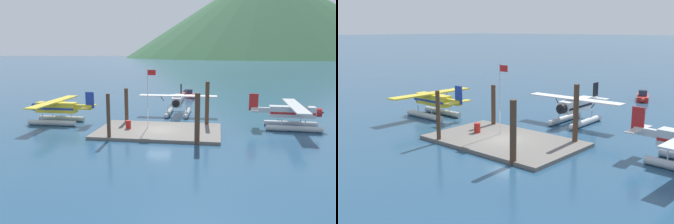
# 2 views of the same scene
# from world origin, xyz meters

# --- Properties ---
(ground_plane) EXTENTS (1200.00, 1200.00, 0.00)m
(ground_plane) POSITION_xyz_m (0.00, 0.00, 0.00)
(ground_plane) COLOR navy
(dock_platform) EXTENTS (12.97, 8.10, 0.30)m
(dock_platform) POSITION_xyz_m (0.00, 0.00, 0.15)
(dock_platform) COLOR #66605B
(dock_platform) RESTS_ON ground
(piling_near_left) EXTENTS (0.36, 0.36, 4.53)m
(piling_near_left) POSITION_xyz_m (-4.22, -3.72, 2.26)
(piling_near_left) COLOR #4C3323
(piling_near_left) RESTS_ON ground
(piling_near_right) EXTENTS (0.49, 0.49, 4.77)m
(piling_near_right) POSITION_xyz_m (4.30, -3.87, 2.38)
(piling_near_right) COLOR #4C3323
(piling_near_right) RESTS_ON ground
(piling_far_left) EXTENTS (0.43, 0.43, 4.24)m
(piling_far_left) POSITION_xyz_m (-4.49, 3.47, 2.12)
(piling_far_left) COLOR #4C3323
(piling_far_left) RESTS_ON ground
(piling_far_right) EXTENTS (0.45, 0.45, 5.16)m
(piling_far_right) POSITION_xyz_m (4.92, 3.49, 2.58)
(piling_far_right) COLOR #4C3323
(piling_far_right) RESTS_ON ground
(flagpole) EXTENTS (0.95, 0.10, 6.41)m
(flagpole) POSITION_xyz_m (-1.27, 1.01, 4.26)
(flagpole) COLOR silver
(flagpole) RESTS_ON dock_platform
(fuel_drum) EXTENTS (0.62, 0.62, 0.88)m
(fuel_drum) POSITION_xyz_m (-3.34, 0.05, 0.74)
(fuel_drum) COLOR #AD1E19
(fuel_drum) RESTS_ON dock_platform
(mountain_ridge_west_peak) EXTENTS (410.58, 410.58, 130.43)m
(mountain_ridge_west_peak) POSITION_xyz_m (70.34, 484.63, 65.21)
(mountain_ridge_west_peak) COLOR #2D5638
(mountain_ridge_west_peak) RESTS_ON ground
(seaplane_yellow_port_fwd) EXTENTS (7.98, 10.41, 3.84)m
(seaplane_yellow_port_fwd) POSITION_xyz_m (-12.82, 2.58, 1.58)
(seaplane_yellow_port_fwd) COLOR #B7BABF
(seaplane_yellow_port_fwd) RESTS_ON ground
(seaplane_white_bow_centre) EXTENTS (10.43, 7.98, 3.84)m
(seaplane_white_bow_centre) POSITION_xyz_m (0.80, 10.24, 1.58)
(seaplane_white_bow_centre) COLOR #B7BABF
(seaplane_white_bow_centre) RESTS_ON ground
(seaplane_silver_stbd_fwd) EXTENTS (7.98, 10.45, 3.84)m
(seaplane_silver_stbd_fwd) POSITION_xyz_m (14.26, 3.80, 1.58)
(seaplane_silver_stbd_fwd) COLOR #B7BABF
(seaplane_silver_stbd_fwd) RESTS_ON ground
(boat_red_open_north) EXTENTS (3.02, 4.60, 1.50)m
(boat_red_open_north) POSITION_xyz_m (0.56, 27.94, 0.49)
(boat_red_open_north) COLOR #B2231E
(boat_red_open_north) RESTS_ON ground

